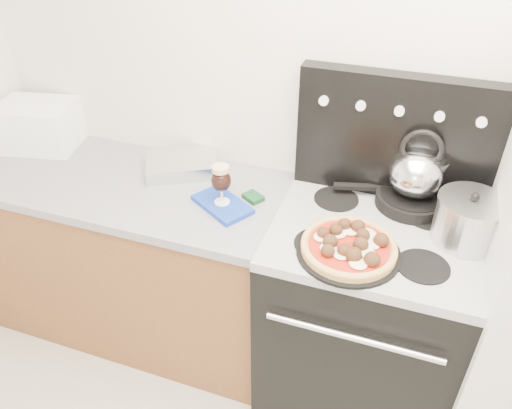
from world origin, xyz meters
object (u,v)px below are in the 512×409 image
at_px(tea_kettle, 417,169).
at_px(oven_mitt, 222,205).
at_px(stove_body, 360,319).
at_px(beer_glass, 221,185).
at_px(toaster_oven, 39,125).
at_px(base_cabinet, 136,260).
at_px(pizza_pan, 348,252).
at_px(pizza, 349,245).
at_px(stock_pot, 468,222).
at_px(skillet, 411,200).

bearing_deg(tea_kettle, oven_mitt, -173.31).
distance_m(stove_body, beer_glass, 0.83).
bearing_deg(stove_body, toaster_oven, 174.12).
xyz_separation_m(stove_body, beer_glass, (-0.61, -0.02, 0.57)).
relative_size(toaster_oven, tea_kettle, 1.47).
relative_size(base_cabinet, toaster_oven, 4.21).
distance_m(beer_glass, pizza_pan, 0.56).
bearing_deg(toaster_oven, oven_mitt, -22.62).
relative_size(base_cabinet, pizza, 4.37).
height_order(pizza_pan, tea_kettle, tea_kettle).
height_order(pizza_pan, stock_pot, stock_pot).
xyz_separation_m(base_cabinet, toaster_oven, (-0.52, 0.14, 0.58)).
bearing_deg(pizza, skillet, 64.43).
bearing_deg(stock_pot, beer_glass, -175.68).
distance_m(pizza_pan, stock_pot, 0.44).
bearing_deg(base_cabinet, pizza, -10.29).
height_order(stove_body, toaster_oven, toaster_oven).
distance_m(base_cabinet, oven_mitt, 0.69).
xyz_separation_m(pizza_pan, tea_kettle, (0.18, 0.37, 0.16)).
distance_m(beer_glass, pizza, 0.55).
distance_m(base_cabinet, stove_body, 1.11).
bearing_deg(skillet, stove_body, -116.55).
xyz_separation_m(pizza, skillet, (0.18, 0.37, -0.01)).
height_order(stove_body, skillet, skillet).
distance_m(base_cabinet, pizza_pan, 1.16).
height_order(beer_glass, stock_pot, beer_glass).
bearing_deg(stock_pot, stove_body, -171.46).
bearing_deg(tea_kettle, stock_pot, -50.61).
bearing_deg(stove_body, beer_glass, -177.81).
relative_size(pizza, tea_kettle, 1.41).
xyz_separation_m(pizza_pan, stock_pot, (0.38, 0.21, 0.08)).
distance_m(pizza, stock_pot, 0.43).
xyz_separation_m(pizza, stock_pot, (0.38, 0.21, 0.05)).
height_order(stove_body, beer_glass, beer_glass).
bearing_deg(tea_kettle, beer_glass, -173.31).
bearing_deg(toaster_oven, stove_body, -17.90).
height_order(skillet, stock_pot, stock_pot).
distance_m(base_cabinet, pizza, 1.17).
distance_m(toaster_oven, skillet, 1.73).
height_order(oven_mitt, stock_pot, stock_pot).
bearing_deg(beer_glass, skillet, 18.05).
bearing_deg(base_cabinet, pizza_pan, -10.29).
height_order(skillet, tea_kettle, tea_kettle).
relative_size(pizza, stock_pot, 1.45).
height_order(oven_mitt, skillet, skillet).
distance_m(skillet, tea_kettle, 0.14).
height_order(base_cabinet, beer_glass, beer_glass).
bearing_deg(stove_body, stock_pot, 8.54).
xyz_separation_m(beer_glass, stock_pot, (0.91, 0.07, -0.00)).
relative_size(base_cabinet, beer_glass, 8.49).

